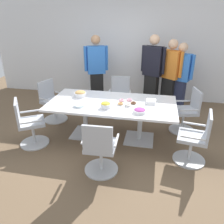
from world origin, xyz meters
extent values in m
cube|color=brown|center=(0.00, 0.00, -0.01)|extent=(10.00, 10.00, 0.01)
cube|color=white|center=(0.00, 2.40, 1.40)|extent=(8.00, 0.10, 2.80)
cube|color=silver|center=(0.00, 0.00, 0.73)|extent=(2.40, 1.20, 0.04)
cube|color=silver|center=(-0.55, 0.00, 0.01)|extent=(0.56, 0.56, 0.02)
cylinder|color=silver|center=(-0.55, 0.00, 0.37)|extent=(0.09, 0.09, 0.69)
cube|color=silver|center=(0.55, 0.00, 0.01)|extent=(0.56, 0.56, 0.02)
cylinder|color=silver|center=(0.55, 0.00, 0.37)|extent=(0.09, 0.09, 0.69)
cylinder|color=silver|center=(1.41, 0.55, 0.01)|extent=(0.65, 0.65, 0.02)
cylinder|color=silver|center=(1.41, 0.55, 0.23)|extent=(0.05, 0.05, 0.41)
cube|color=#ADB2BC|center=(1.41, 0.55, 0.46)|extent=(0.56, 0.56, 0.06)
cube|color=#ADB2BC|center=(1.61, 0.60, 0.70)|extent=(0.14, 0.43, 0.42)
cube|color=silver|center=(1.47, 0.31, 0.58)|extent=(0.36, 0.12, 0.02)
cube|color=silver|center=(1.35, 0.78, 0.58)|extent=(0.36, 0.12, 0.02)
cylinder|color=silver|center=(-0.04, 1.05, 0.01)|extent=(0.56, 0.56, 0.02)
cylinder|color=silver|center=(-0.04, 1.05, 0.23)|extent=(0.05, 0.05, 0.41)
cube|color=#ADB2BC|center=(-0.04, 1.05, 0.46)|extent=(0.48, 0.48, 0.06)
cube|color=#ADB2BC|center=(-0.05, 1.26, 0.70)|extent=(0.44, 0.06, 0.42)
cube|color=silver|center=(0.21, 1.06, 0.58)|extent=(0.04, 0.37, 0.02)
cube|color=silver|center=(-0.28, 1.04, 0.58)|extent=(0.04, 0.37, 0.02)
cylinder|color=silver|center=(-1.45, 0.50, 0.01)|extent=(0.69, 0.69, 0.02)
cylinder|color=silver|center=(-1.45, 0.50, 0.23)|extent=(0.05, 0.05, 0.41)
cube|color=#ADB2BC|center=(-1.45, 0.50, 0.46)|extent=(0.59, 0.59, 0.06)
cube|color=#ADB2BC|center=(-1.65, 0.58, 0.70)|extent=(0.19, 0.42, 0.42)
cube|color=silver|center=(-1.36, 0.73, 0.58)|extent=(0.36, 0.15, 0.02)
cube|color=silver|center=(-1.53, 0.27, 0.58)|extent=(0.36, 0.15, 0.02)
cylinder|color=silver|center=(-1.41, -0.55, 0.01)|extent=(0.74, 0.74, 0.02)
cylinder|color=silver|center=(-1.41, -0.55, 0.23)|extent=(0.05, 0.05, 0.41)
cube|color=#ADB2BC|center=(-1.41, -0.55, 0.46)|extent=(0.63, 0.63, 0.06)
cube|color=#ADB2BC|center=(-1.59, -0.66, 0.70)|extent=(0.26, 0.39, 0.42)
cube|color=silver|center=(-1.54, -0.34, 0.58)|extent=(0.33, 0.22, 0.02)
cube|color=silver|center=(-1.28, -0.75, 0.58)|extent=(0.33, 0.22, 0.02)
cylinder|color=silver|center=(0.04, -1.05, 0.01)|extent=(0.56, 0.56, 0.02)
cylinder|color=silver|center=(0.04, -1.05, 0.23)|extent=(0.05, 0.05, 0.41)
cube|color=#ADB2BC|center=(0.04, -1.05, 0.46)|extent=(0.48, 0.48, 0.06)
cube|color=#ADB2BC|center=(0.05, -1.26, 0.70)|extent=(0.44, 0.06, 0.42)
cube|color=silver|center=(-0.21, -1.06, 0.58)|extent=(0.04, 0.37, 0.02)
cube|color=silver|center=(0.28, -1.04, 0.58)|extent=(0.04, 0.37, 0.02)
cylinder|color=silver|center=(1.45, -0.50, 0.01)|extent=(0.62, 0.62, 0.02)
cylinder|color=silver|center=(1.45, -0.50, 0.23)|extent=(0.05, 0.05, 0.41)
cube|color=#ADB2BC|center=(1.45, -0.50, 0.46)|extent=(0.53, 0.53, 0.06)
cube|color=#ADB2BC|center=(1.65, -0.54, 0.70)|extent=(0.11, 0.44, 0.42)
cube|color=silver|center=(1.41, -0.75, 0.58)|extent=(0.37, 0.09, 0.02)
cube|color=silver|center=(1.49, -0.26, 0.58)|extent=(0.37, 0.09, 0.02)
cube|color=black|center=(-0.74, 1.63, 0.43)|extent=(0.37, 0.31, 0.86)
cube|color=blue|center=(-0.74, 1.63, 1.20)|extent=(0.49, 0.37, 0.68)
sphere|color=tan|center=(-0.74, 1.63, 1.68)|extent=(0.23, 0.23, 0.23)
cylinder|color=blue|center=(-0.49, 1.73, 1.23)|extent=(0.10, 0.10, 0.61)
cylinder|color=blue|center=(-0.98, 1.52, 1.23)|extent=(0.10, 0.10, 0.61)
cube|color=black|center=(0.68, 1.63, 0.44)|extent=(0.37, 0.31, 0.88)
cube|color=black|center=(0.68, 1.63, 1.22)|extent=(0.49, 0.37, 0.69)
sphere|color=#DBAD89|center=(0.68, 1.63, 1.72)|extent=(0.24, 0.24, 0.24)
cylinder|color=black|center=(0.92, 1.53, 1.26)|extent=(0.10, 0.10, 0.63)
cylinder|color=black|center=(0.43, 1.73, 1.26)|extent=(0.10, 0.10, 0.63)
cube|color=black|center=(1.11, 1.63, 0.42)|extent=(0.38, 0.35, 0.83)
cube|color=orange|center=(1.11, 1.63, 1.16)|extent=(0.48, 0.44, 0.66)
sphere|color=#DBAD89|center=(1.11, 1.63, 1.63)|extent=(0.23, 0.23, 0.23)
cylinder|color=orange|center=(1.32, 1.48, 1.20)|extent=(0.11, 0.11, 0.59)
cylinder|color=orange|center=(0.89, 1.79, 1.20)|extent=(0.11, 0.11, 0.59)
cube|color=#232842|center=(1.34, 1.61, 0.40)|extent=(0.37, 0.31, 0.80)
cube|color=blue|center=(1.34, 1.61, 1.11)|extent=(0.49, 0.38, 0.63)
sphere|color=#DBAD89|center=(1.34, 1.61, 1.57)|extent=(0.22, 0.22, 0.22)
cylinder|color=blue|center=(1.58, 1.50, 1.15)|extent=(0.11, 0.11, 0.57)
cylinder|color=blue|center=(1.10, 1.72, 1.15)|extent=(0.11, 0.11, 0.57)
cylinder|color=white|center=(0.56, -0.36, 0.78)|extent=(0.22, 0.22, 0.06)
ellipsoid|color=#9E3D8E|center=(0.56, -0.36, 0.81)|extent=(0.20, 0.20, 0.05)
cylinder|color=white|center=(-0.69, 0.18, 0.79)|extent=(0.24, 0.24, 0.08)
ellipsoid|color=tan|center=(-0.69, 0.18, 0.83)|extent=(0.21, 0.21, 0.08)
cylinder|color=white|center=(-0.06, -0.28, 0.79)|extent=(0.19, 0.19, 0.08)
ellipsoid|color=yellow|center=(-0.06, -0.28, 0.83)|extent=(0.17, 0.17, 0.08)
cylinder|color=white|center=(0.28, 0.00, 0.76)|extent=(0.36, 0.36, 0.01)
torus|color=brown|center=(0.41, -0.01, 0.78)|extent=(0.11, 0.11, 0.03)
torus|color=pink|center=(0.32, 0.13, 0.78)|extent=(0.11, 0.11, 0.03)
torus|color=pink|center=(0.18, 0.08, 0.78)|extent=(0.11, 0.11, 0.03)
torus|color=tan|center=(0.18, -0.09, 0.78)|extent=(0.11, 0.11, 0.03)
torus|color=white|center=(0.32, -0.12, 0.78)|extent=(0.11, 0.11, 0.03)
cylinder|color=white|center=(-0.55, -0.31, 0.75)|extent=(0.19, 0.19, 0.01)
cylinder|color=silver|center=(-0.55, -0.31, 0.76)|extent=(0.19, 0.19, 0.01)
cylinder|color=white|center=(-0.55, -0.31, 0.77)|extent=(0.19, 0.19, 0.01)
cylinder|color=silver|center=(-0.55, -0.31, 0.77)|extent=(0.19, 0.19, 0.01)
cylinder|color=white|center=(-0.55, -0.31, 0.78)|extent=(0.19, 0.19, 0.01)
cylinder|color=silver|center=(-0.55, -0.31, 0.78)|extent=(0.19, 0.19, 0.01)
cylinder|color=white|center=(-0.55, -0.31, 0.79)|extent=(0.19, 0.19, 0.01)
cube|color=white|center=(0.73, 0.11, 0.78)|extent=(0.18, 0.18, 0.07)
camera|label=1|loc=(0.78, -3.87, 2.37)|focal=36.01mm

